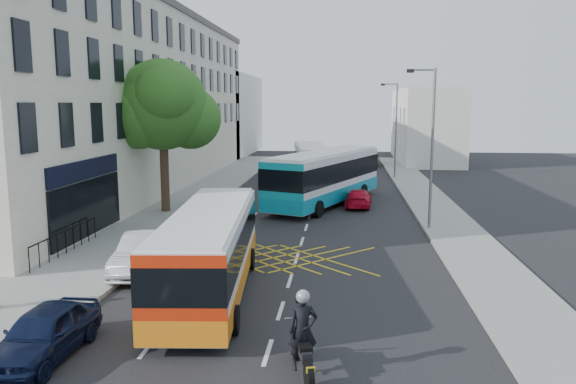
% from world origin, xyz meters
% --- Properties ---
extents(ground, '(120.00, 120.00, 0.00)m').
position_xyz_m(ground, '(0.00, 0.00, 0.00)').
color(ground, black).
rests_on(ground, ground).
extents(pavement_left, '(5.00, 70.00, 0.15)m').
position_xyz_m(pavement_left, '(-8.50, 15.00, 0.07)').
color(pavement_left, gray).
rests_on(pavement_left, ground).
extents(pavement_right, '(3.00, 70.00, 0.15)m').
position_xyz_m(pavement_right, '(7.50, 15.00, 0.07)').
color(pavement_right, gray).
rests_on(pavement_right, ground).
extents(terrace_main, '(8.30, 45.00, 13.50)m').
position_xyz_m(terrace_main, '(-14.00, 24.49, 6.76)').
color(terrace_main, beige).
rests_on(terrace_main, ground).
extents(terrace_far, '(8.00, 20.00, 10.00)m').
position_xyz_m(terrace_far, '(-14.00, 55.00, 5.00)').
color(terrace_far, silver).
rests_on(terrace_far, ground).
extents(building_right, '(6.00, 18.00, 8.00)m').
position_xyz_m(building_right, '(11.00, 48.00, 4.00)').
color(building_right, silver).
rests_on(building_right, ground).
extents(street_tree, '(6.30, 5.70, 8.80)m').
position_xyz_m(street_tree, '(-8.51, 14.97, 6.29)').
color(street_tree, '#382619').
rests_on(street_tree, pavement_left).
extents(lamp_near, '(1.45, 0.15, 8.00)m').
position_xyz_m(lamp_near, '(6.20, 12.00, 4.62)').
color(lamp_near, slate).
rests_on(lamp_near, pavement_right).
extents(lamp_far, '(1.45, 0.15, 8.00)m').
position_xyz_m(lamp_far, '(6.20, 32.00, 4.62)').
color(lamp_far, slate).
rests_on(lamp_far, pavement_right).
extents(railings, '(0.08, 5.60, 1.14)m').
position_xyz_m(railings, '(-9.70, 5.30, 0.72)').
color(railings, black).
rests_on(railings, pavement_left).
extents(bus_near, '(3.28, 10.44, 2.89)m').
position_xyz_m(bus_near, '(-2.56, 1.38, 1.52)').
color(bus_near, silver).
rests_on(bus_near, ground).
extents(bus_mid, '(7.14, 12.25, 3.40)m').
position_xyz_m(bus_mid, '(0.74, 18.92, 1.79)').
color(bus_mid, silver).
rests_on(bus_mid, ground).
extents(bus_far, '(3.78, 10.77, 2.96)m').
position_xyz_m(bus_far, '(-0.84, 30.68, 1.56)').
color(bus_far, silver).
rests_on(bus_far, ground).
extents(motorbike, '(0.90, 2.35, 2.12)m').
position_xyz_m(motorbike, '(0.99, -4.12, 1.00)').
color(motorbike, black).
rests_on(motorbike, ground).
extents(parked_car_blue, '(1.67, 3.92, 1.32)m').
position_xyz_m(parked_car_blue, '(-5.60, -3.85, 0.66)').
color(parked_car_blue, black).
rests_on(parked_car_blue, ground).
extents(parked_car_silver, '(1.98, 4.83, 1.56)m').
position_xyz_m(parked_car_silver, '(-5.60, 3.64, 0.78)').
color(parked_car_silver, '#B1B4B9').
rests_on(parked_car_silver, ground).
extents(red_hatchback, '(1.86, 3.98, 1.12)m').
position_xyz_m(red_hatchback, '(2.86, 18.30, 0.56)').
color(red_hatchback, red).
rests_on(red_hatchback, ground).
extents(distant_car_grey, '(2.73, 5.13, 1.37)m').
position_xyz_m(distant_car_grey, '(-1.82, 42.51, 0.69)').
color(distant_car_grey, '#393C40').
rests_on(distant_car_grey, ground).
extents(distant_car_silver, '(1.78, 3.79, 1.25)m').
position_xyz_m(distant_car_silver, '(4.13, 37.18, 0.63)').
color(distant_car_silver, '#A1A2A8').
rests_on(distant_car_silver, ground).
extents(distant_car_dark, '(1.76, 4.16, 1.34)m').
position_xyz_m(distant_car_dark, '(4.80, 42.52, 0.67)').
color(distant_car_dark, black).
rests_on(distant_car_dark, ground).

